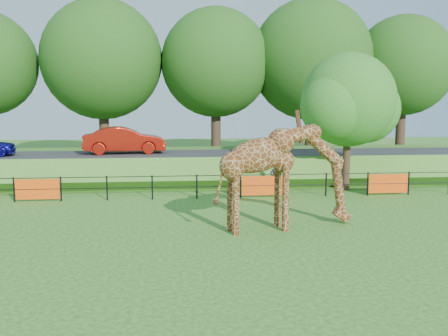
# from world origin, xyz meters

# --- Properties ---
(ground) EXTENTS (90.00, 90.00, 0.00)m
(ground) POSITION_xyz_m (0.00, 0.00, 0.00)
(ground) COLOR #245916
(ground) RESTS_ON ground
(giraffe) EXTENTS (5.16, 2.02, 3.62)m
(giraffe) POSITION_xyz_m (2.82, 2.34, 1.81)
(giraffe) COLOR #562B11
(giraffe) RESTS_ON ground
(perimeter_fence) EXTENTS (28.07, 0.10, 1.10)m
(perimeter_fence) POSITION_xyz_m (0.00, 8.00, 0.55)
(perimeter_fence) COLOR black
(perimeter_fence) RESTS_ON ground
(embankment) EXTENTS (40.00, 9.00, 1.30)m
(embankment) POSITION_xyz_m (0.00, 15.50, 0.65)
(embankment) COLOR #245916
(embankment) RESTS_ON ground
(road) EXTENTS (40.00, 5.00, 0.12)m
(road) POSITION_xyz_m (0.00, 14.00, 1.36)
(road) COLOR #2B2B2E
(road) RESTS_ON embankment
(car_red) EXTENTS (4.76, 2.10, 1.52)m
(car_red) POSITION_xyz_m (-3.85, 14.60, 2.18)
(car_red) COLOR #9E170B
(car_red) RESTS_ON road
(visitor) EXTENTS (0.64, 0.53, 1.52)m
(visitor) POSITION_xyz_m (3.77, 8.90, 0.76)
(visitor) COLOR black
(visitor) RESTS_ON ground
(tree_east) EXTENTS (5.40, 4.71, 6.76)m
(tree_east) POSITION_xyz_m (7.60, 9.63, 4.28)
(tree_east) COLOR #372618
(tree_east) RESTS_ON ground
(bg_tree_line) EXTENTS (37.30, 8.80, 11.82)m
(bg_tree_line) POSITION_xyz_m (1.89, 22.00, 7.19)
(bg_tree_line) COLOR #372618
(bg_tree_line) RESTS_ON ground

